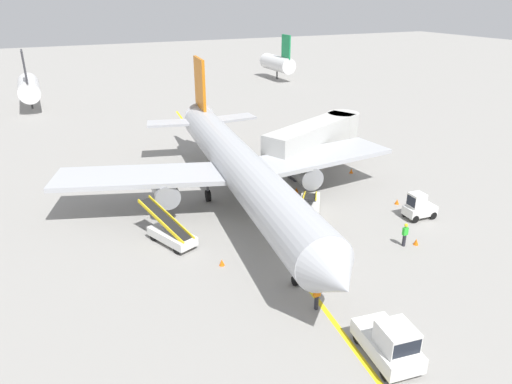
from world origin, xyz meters
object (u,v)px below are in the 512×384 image
at_px(jet_bridge, 320,134).
at_px(safety_cone_tail_area, 397,202).
at_px(belt_loader_forward_hold, 310,203).
at_px(ground_crew_marshaller, 405,234).
at_px(ground_crew_wing_walker, 317,295).
at_px(safety_cone_wingtip_left, 351,171).
at_px(safety_cone_nose_right, 296,190).
at_px(airliner, 238,165).
at_px(pushback_tug, 390,343).
at_px(safety_cone_wingtip_right, 416,242).
at_px(belt_loader_aft_hold, 171,233).
at_px(baggage_tug_near_wing, 419,207).
at_px(safety_cone_nose_left, 222,262).

bearing_deg(jet_bridge, safety_cone_tail_area, -81.46).
distance_m(belt_loader_forward_hold, ground_crew_marshaller, 7.92).
height_order(ground_crew_marshaller, ground_crew_wing_walker, same).
height_order(safety_cone_wingtip_left, safety_cone_tail_area, same).
xyz_separation_m(jet_bridge, safety_cone_nose_right, (-4.80, -4.18, -3.32)).
height_order(airliner, safety_cone_nose_right, airliner).
distance_m(pushback_tug, ground_crew_wing_walker, 4.83).
distance_m(jet_bridge, safety_cone_wingtip_right, 16.12).
bearing_deg(belt_loader_aft_hold, safety_cone_wingtip_left, 17.08).
height_order(baggage_tug_near_wing, ground_crew_marshaller, baggage_tug_near_wing).
height_order(belt_loader_forward_hold, safety_cone_tail_area, belt_loader_forward_hold).
bearing_deg(belt_loader_aft_hold, airliner, 30.19).
height_order(belt_loader_aft_hold, ground_crew_marshaller, belt_loader_aft_hold).
bearing_deg(airliner, baggage_tug_near_wing, -35.32).
relative_size(safety_cone_nose_left, safety_cone_wingtip_left, 1.00).
xyz_separation_m(ground_crew_marshaller, ground_crew_wing_walker, (-9.12, -3.39, 0.00)).
relative_size(airliner, safety_cone_wingtip_right, 80.30).
distance_m(airliner, safety_cone_nose_left, 9.85).
xyz_separation_m(safety_cone_nose_left, safety_cone_wingtip_right, (13.08, -3.20, 0.00)).
xyz_separation_m(ground_crew_wing_walker, safety_cone_tail_area, (13.35, 8.98, -0.69)).
distance_m(jet_bridge, safety_cone_tail_area, 10.48).
relative_size(safety_cone_nose_right, safety_cone_wingtip_left, 1.00).
bearing_deg(ground_crew_wing_walker, safety_cone_tail_area, 33.93).
distance_m(safety_cone_nose_left, safety_cone_tail_area, 16.65).
height_order(jet_bridge, safety_cone_wingtip_right, jet_bridge).
height_order(safety_cone_nose_right, safety_cone_wingtip_left, same).
distance_m(belt_loader_forward_hold, safety_cone_nose_left, 10.11).
relative_size(jet_bridge, safety_cone_wingtip_left, 28.95).
xyz_separation_m(pushback_tug, safety_cone_nose_left, (-4.11, 11.06, -0.77)).
relative_size(belt_loader_forward_hold, safety_cone_nose_right, 11.07).
distance_m(ground_crew_marshaller, safety_cone_wingtip_left, 14.09).
bearing_deg(jet_bridge, ground_crew_marshaller, -100.13).
bearing_deg(belt_loader_forward_hold, safety_cone_tail_area, -13.09).
bearing_deg(belt_loader_aft_hold, belt_loader_forward_hold, 0.79).
relative_size(pushback_tug, safety_cone_wingtip_right, 8.67).
bearing_deg(belt_loader_aft_hold, pushback_tug, -67.75).
height_order(ground_crew_wing_walker, safety_cone_tail_area, ground_crew_wing_walker).
xyz_separation_m(baggage_tug_near_wing, safety_cone_nose_right, (-5.95, 8.35, -0.71)).
bearing_deg(belt_loader_aft_hold, ground_crew_marshaller, -26.50).
relative_size(baggage_tug_near_wing, belt_loader_forward_hold, 0.51).
bearing_deg(safety_cone_nose_right, safety_cone_wingtip_right, -75.73).
relative_size(jet_bridge, pushback_tug, 3.34).
bearing_deg(belt_loader_aft_hold, ground_crew_wing_walker, -63.69).
relative_size(ground_crew_marshaller, safety_cone_wingtip_left, 3.86).
relative_size(baggage_tug_near_wing, safety_cone_nose_left, 5.65).
xyz_separation_m(ground_crew_wing_walker, safety_cone_wingtip_right, (10.00, 3.14, -0.69)).
bearing_deg(belt_loader_forward_hold, safety_cone_nose_left, -154.51).
relative_size(safety_cone_nose_right, safety_cone_wingtip_right, 1.00).
bearing_deg(pushback_tug, ground_crew_marshaller, 45.06).
height_order(pushback_tug, ground_crew_wing_walker, pushback_tug).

